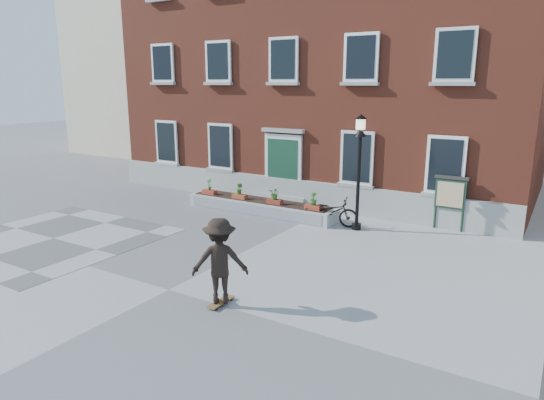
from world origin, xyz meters
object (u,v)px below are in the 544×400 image
Objects in this scene: bicycle at (330,212)px; lamp_post at (359,156)px; skateboarder at (220,261)px; notice_board at (450,194)px.

lamp_post reaches higher than bicycle.
notice_board is at bearing 70.41° from skateboarder.
bicycle is 2.24m from lamp_post.
notice_board is 9.25m from skateboarder.
bicycle is at bearing 94.48° from skateboarder.
bicycle is 1.05× the size of notice_board.
bicycle is at bearing -155.11° from notice_board.
lamp_post is 2.10× the size of notice_board.
notice_board is 0.92× the size of skateboarder.
skateboarder is at bearing 171.02° from bicycle.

